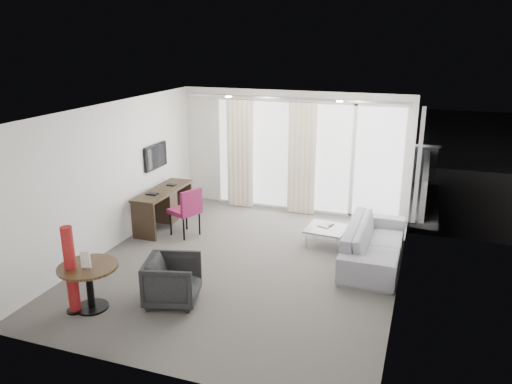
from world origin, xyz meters
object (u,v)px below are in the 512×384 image
(round_table, at_px, (90,287))
(tub_armchair, at_px, (173,281))
(rattan_chair_b, at_px, (388,177))
(desk_chair, at_px, (185,211))
(red_lamp, at_px, (71,270))
(coffee_table, at_px, (326,236))
(rattan_chair_a, at_px, (352,175))
(desk, at_px, (164,208))
(sofa, at_px, (374,243))

(round_table, relative_size, tub_armchair, 1.10)
(rattan_chair_b, bearing_deg, round_table, -111.50)
(desk_chair, distance_m, round_table, 2.90)
(red_lamp, distance_m, coffee_table, 4.52)
(round_table, height_order, rattan_chair_a, rattan_chair_a)
(desk, relative_size, tub_armchair, 2.18)
(sofa, bearing_deg, rattan_chair_b, 1.70)
(sofa, bearing_deg, desk, 86.23)
(round_table, bearing_deg, desk_chair, 89.99)
(coffee_table, bearing_deg, sofa, -26.43)
(tub_armchair, xyz_separation_m, rattan_chair_a, (1.61, 6.09, 0.11))
(tub_armchair, bearing_deg, rattan_chair_a, -29.79)
(round_table, bearing_deg, sofa, 39.10)
(desk, xyz_separation_m, rattan_chair_b, (4.07, 3.60, 0.07))
(desk, xyz_separation_m, desk_chair, (0.62, -0.28, 0.09))
(rattan_chair_b, bearing_deg, sofa, -82.80)
(desk_chair, height_order, rattan_chair_b, desk_chair)
(tub_armchair, bearing_deg, red_lamp, 105.02)
(rattan_chair_b, bearing_deg, rattan_chair_a, -164.53)
(desk, xyz_separation_m, coffee_table, (3.28, 0.18, -0.22))
(tub_armchair, height_order, sofa, tub_armchair)
(desk, distance_m, rattan_chair_a, 4.73)
(coffee_table, distance_m, rattan_chair_b, 3.53)
(red_lamp, height_order, sofa, red_lamp)
(desk_chair, distance_m, rattan_chair_a, 4.56)
(sofa, bearing_deg, round_table, 129.10)
(tub_armchair, xyz_separation_m, coffee_table, (1.65, 2.81, -0.18))
(red_lamp, bearing_deg, round_table, 39.64)
(desk_chair, height_order, tub_armchair, desk_chair)
(coffee_table, height_order, sofa, sofa)
(coffee_table, relative_size, sofa, 0.31)
(coffee_table, xyz_separation_m, rattan_chair_b, (0.79, 3.43, 0.29))
(desk_chair, bearing_deg, round_table, -66.76)
(desk, height_order, tub_armchair, desk)
(red_lamp, height_order, coffee_table, red_lamp)
(desk_chair, xyz_separation_m, tub_armchair, (1.01, -2.35, -0.14))
(rattan_chair_a, bearing_deg, desk, -125.78)
(coffee_table, bearing_deg, rattan_chair_b, 76.99)
(round_table, distance_m, rattan_chair_a, 7.13)
(desk, xyz_separation_m, sofa, (4.18, -0.28, -0.05))
(red_lamp, distance_m, tub_armchair, 1.39)
(desk, distance_m, round_table, 3.24)
(tub_armchair, relative_size, rattan_chair_b, 0.83)
(desk, distance_m, tub_armchair, 3.10)
(sofa, distance_m, rattan_chair_a, 3.85)
(desk_chair, distance_m, red_lamp, 3.04)
(desk, relative_size, rattan_chair_b, 1.81)
(desk, bearing_deg, desk_chair, -24.67)
(desk, relative_size, desk_chair, 1.72)
(desk_chair, height_order, round_table, desk_chair)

